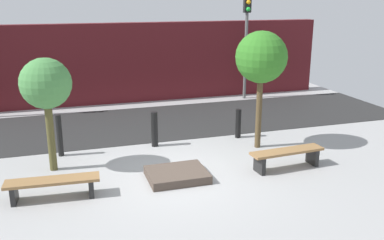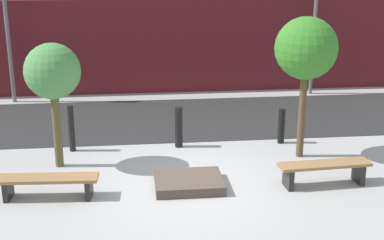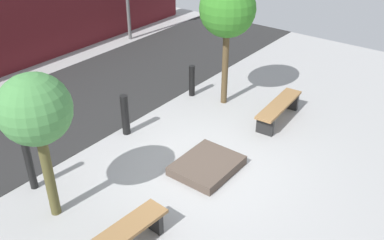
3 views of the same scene
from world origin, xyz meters
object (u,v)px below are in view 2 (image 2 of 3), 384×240
at_px(bench_right, 324,169).
at_px(bollard_left, 179,127).
at_px(bench_left, 48,182).
at_px(traffic_light_mid_west, 316,5).
at_px(bollard_center, 281,126).
at_px(tree_behind_right_bench, 306,50).
at_px(planter_bed, 189,182).
at_px(bollard_far_left, 71,128).
at_px(traffic_light_west, 5,13).
at_px(tree_behind_left_bench, 53,73).

height_order(bench_right, bollard_left, bollard_left).
xyz_separation_m(bench_right, bollard_left, (-2.67, 2.50, 0.15)).
bearing_deg(bench_right, bench_left, 176.27).
bearing_deg(traffic_light_mid_west, bollard_center, -116.21).
bearing_deg(tree_behind_right_bench, bollard_left, 161.08).
height_order(planter_bed, tree_behind_right_bench, tree_behind_right_bench).
bearing_deg(bollard_left, bollard_far_left, 180.00).
height_order(tree_behind_right_bench, bollard_left, tree_behind_right_bench).
distance_m(bollard_left, traffic_light_west, 6.91).
xyz_separation_m(tree_behind_left_bench, bollard_left, (2.67, 0.91, -1.57)).
bearing_deg(bollard_far_left, bollard_left, 0.00).
relative_size(bench_left, planter_bed, 1.42).
relative_size(tree_behind_left_bench, bollard_left, 2.75).
relative_size(bench_right, tree_behind_right_bench, 0.59).
bearing_deg(traffic_light_mid_west, traffic_light_west, -180.00).
relative_size(planter_bed, traffic_light_west, 0.33).
bearing_deg(traffic_light_west, tree_behind_left_bench, -69.42).
distance_m(planter_bed, tree_behind_left_bench, 3.59).
bearing_deg(bollard_left, bench_right, -43.09).
xyz_separation_m(bench_left, bollard_left, (2.67, 2.50, 0.18)).
bearing_deg(bollard_center, tree_behind_right_bench, -78.54).
xyz_separation_m(planter_bed, bollard_center, (2.48, 2.30, 0.33)).
height_order(tree_behind_left_bench, bollard_center, tree_behind_left_bench).
height_order(bench_left, bollard_far_left, bollard_far_left).
distance_m(bench_left, traffic_light_mid_west, 10.50).
bearing_deg(traffic_light_mid_west, bollard_left, -136.14).
height_order(bench_right, bollard_far_left, bollard_far_left).
bearing_deg(tree_behind_left_bench, bench_left, -90.00).
distance_m(tree_behind_left_bench, traffic_light_mid_west, 9.21).
bearing_deg(bench_right, planter_bed, 171.98).
relative_size(bollard_center, traffic_light_west, 0.21).
height_order(tree_behind_left_bench, traffic_light_west, traffic_light_west).
bearing_deg(bench_left, bench_right, 3.73).
distance_m(tree_behind_left_bench, traffic_light_west, 5.86).
xyz_separation_m(bench_right, traffic_light_west, (-7.38, 7.03, 2.39)).
relative_size(traffic_light_west, traffic_light_mid_west, 0.96).
bearing_deg(traffic_light_west, bench_right, -43.59).
height_order(bollard_left, traffic_light_mid_west, traffic_light_mid_west).
bearing_deg(bench_left, bollard_center, 29.59).
relative_size(tree_behind_left_bench, bollard_far_left, 2.44).
distance_m(bollard_far_left, traffic_light_west, 5.50).
xyz_separation_m(planter_bed, tree_behind_left_bench, (-2.67, 1.38, 1.96)).
xyz_separation_m(bollard_far_left, bollard_center, (4.97, 0.00, -0.12)).
height_order(traffic_light_west, traffic_light_mid_west, traffic_light_mid_west).
bearing_deg(bench_left, bollard_far_left, 89.49).
bearing_deg(traffic_light_west, planter_bed, -55.38).
height_order(bench_left, tree_behind_right_bench, tree_behind_right_bench).
height_order(bench_left, traffic_light_west, traffic_light_west).
bearing_deg(planter_bed, bollard_far_left, 137.24).
relative_size(tree_behind_right_bench, traffic_light_mid_west, 0.76).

